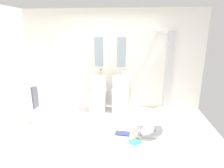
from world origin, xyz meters
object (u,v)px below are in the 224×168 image
Objects in this scene: pedestal_sink_left at (98,93)px; soap_bottle_amber at (100,72)px; magazine_navy at (123,133)px; soap_bottle_green at (124,73)px; lounge_chair at (156,118)px; soap_bottle_grey at (102,73)px; pedestal_sink_right at (120,94)px; towel_rack at (34,98)px; shower_column at (168,70)px; soap_bottle_white at (124,73)px; coffee_mug at (139,133)px; magazine_teal at (135,141)px.

pedestal_sink_left is 6.03× the size of soap_bottle_amber.
magazine_navy is 1.60m from soap_bottle_green.
soap_bottle_grey reaches higher than lounge_chair.
pedestal_sink_left is 0.59m from pedestal_sink_right.
lounge_chair is 2.66m from towel_rack.
lounge_chair reaches higher than magazine_navy.
magazine_navy is at bearing -127.68° from shower_column.
lounge_chair is at bearing -3.68° from towel_rack.
shower_column is (1.80, 0.23, 0.61)m from pedestal_sink_left.
soap_bottle_white is at bearing 4.13° from pedestal_sink_left.
soap_bottle_grey is (1.39, 0.87, 0.40)m from towel_rack.
towel_rack is at bearing 172.88° from coffee_mug.
pedestal_sink_left is at bearing -122.28° from soap_bottle_amber.
pedestal_sink_right is 0.56m from soap_bottle_white.
pedestal_sink_left is at bearing -172.41° from soap_bottle_green.
pedestal_sink_right is at bearing 4.05° from soap_bottle_grey.
shower_column is at bearing 20.20° from towel_rack.
pedestal_sink_left reaches higher than lounge_chair.
pedestal_sink_left is 0.97× the size of lounge_chair.
soap_bottle_green is (0.55, 0.12, -0.03)m from soap_bottle_grey.
soap_bottle_amber is (1.33, 0.99, 0.39)m from towel_rack.
shower_column is 1.13m from soap_bottle_white.
towel_rack is 5.52× the size of soap_bottle_amber.
shower_column is 3.30m from towel_rack.
pedestal_sink_right reaches higher than magazine_navy.
pedestal_sink_left is 1.79m from magazine_teal.
pedestal_sink_right is 1.09× the size of towel_rack.
magazine_teal is 0.27m from coffee_mug.
shower_column is at bearing 61.81° from coffee_mug.
soap_bottle_grey reaches higher than magazine_navy.
magazine_navy is 1.59× the size of soap_bottle_grey.
soap_bottle_grey is at bearing 140.36° from lounge_chair.
pedestal_sink_left is 0.87m from soap_bottle_white.
pedestal_sink_right is 3.47× the size of magazine_navy.
soap_bottle_amber is (-0.98, 1.28, 0.95)m from coffee_mug.
magazine_teal is at bearing -116.56° from shower_column.
lounge_chair is 1.76m from soap_bottle_grey.
lounge_chair is 5.68× the size of soap_bottle_grey.
soap_bottle_white is (0.68, 0.05, 0.55)m from pedestal_sink_left.
shower_column reaches higher than towel_rack.
towel_rack is at bearing -154.09° from soap_bottle_white.
soap_bottle_white is (0.09, 0.05, 0.55)m from pedestal_sink_right.
lounge_chair is 4.78× the size of magazine_teal.
magazine_navy is at bearing -62.85° from soap_bottle_grey.
lounge_chair is 6.10× the size of soap_bottle_white.
soap_bottle_grey is at bearing 31.95° from towel_rack.
lounge_chair is at bearing -39.64° from soap_bottle_grey.
magazine_teal is at bearing -137.37° from lounge_chair.
shower_column is 11.91× the size of soap_bottle_amber.
shower_column reaches higher than magazine_teal.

